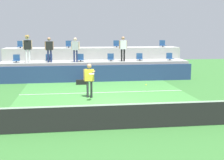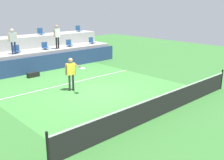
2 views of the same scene
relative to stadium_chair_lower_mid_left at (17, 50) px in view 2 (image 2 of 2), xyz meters
The scene contains 18 objects.
ground_plane 7.45m from the stadium_chair_lower_mid_left, 81.89° to the right, with size 40.00×40.00×0.00m, color #336B2D.
court_inner_paint 6.49m from the stadium_chair_lower_mid_left, 80.61° to the right, with size 9.00×10.00×0.01m, color #3D7F38.
court_service_line 5.15m from the stadium_chair_lower_mid_left, 77.96° to the right, with size 9.00×0.06×0.00m, color white.
tennis_net 11.32m from the stadium_chair_lower_mid_left, 84.76° to the right, with size 10.48×0.08×1.07m.
sponsor_backboard 1.85m from the stadium_chair_lower_mid_left, 50.11° to the right, with size 13.00×0.16×1.10m, color navy.
seating_tier_lower 1.33m from the stadium_chair_lower_mid_left, ahead, with size 13.00×1.80×1.25m, color #9E9E99.
seating_tier_upper 2.17m from the stadium_chair_lower_mid_left, 61.08° to the left, with size 13.00×1.80×2.10m, color #9E9E99.
stadium_chair_lower_mid_left is the anchor object (origin of this frame).
stadium_chair_lower_mid_right 2.12m from the stadium_chair_lower_mid_left, ahead, with size 0.44×0.40×0.52m.
stadium_chair_lower_right 4.20m from the stadium_chair_lower_mid_left, ahead, with size 0.44×0.40×0.52m.
stadium_chair_lower_far_right 6.40m from the stadium_chair_lower_mid_left, ahead, with size 0.44×0.40×0.52m.
stadium_chair_upper_right 3.43m from the stadium_chair_lower_mid_left, 32.75° to the left, with size 0.44×0.40×0.52m.
stadium_chair_upper_far_right 6.71m from the stadium_chair_lower_mid_left, 15.68° to the left, with size 0.44×0.40×0.52m.
tennis_player 6.05m from the stadium_chair_lower_mid_left, 88.01° to the right, with size 0.60×1.29×1.74m.
spectator_leaning_on_rail 0.93m from the stadium_chair_lower_mid_left, 132.40° to the right, with size 0.58×0.26×1.65m.
spectator_in_grey 3.06m from the stadium_chair_lower_mid_left, ahead, with size 0.60×0.27×1.72m.
tennis_ball 7.84m from the stadium_chair_lower_mid_left, 68.82° to the right, with size 0.07×0.07×0.07m.
equipment_bag 2.49m from the stadium_chair_lower_mid_left, 90.09° to the right, with size 0.76×0.28×0.30m, color black.
Camera 2 is at (-8.32, -9.95, 4.38)m, focal length 42.49 mm.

